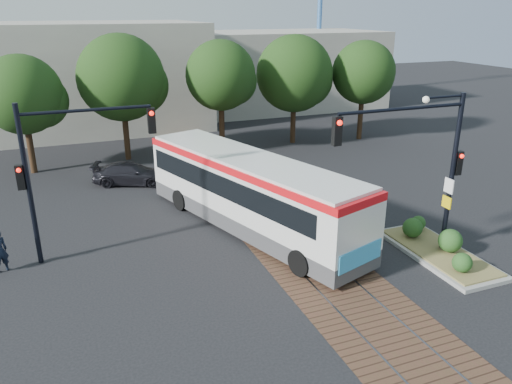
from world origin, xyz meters
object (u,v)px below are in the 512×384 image
(city_bus, at_px, (249,190))
(traffic_island, at_px, (438,247))
(signal_pole_main, at_px, (428,153))
(parked_car, at_px, (131,173))
(signal_pole_left, at_px, (59,161))

(city_bus, distance_m, traffic_island, 7.86)
(signal_pole_main, relative_size, parked_car, 1.48)
(city_bus, relative_size, signal_pole_main, 2.02)
(city_bus, height_order, traffic_island, city_bus)
(parked_car, bearing_deg, traffic_island, -121.92)
(signal_pole_main, distance_m, signal_pole_left, 13.14)
(traffic_island, bearing_deg, signal_pole_main, 174.64)
(signal_pole_left, bearing_deg, city_bus, 0.53)
(city_bus, height_order, signal_pole_left, signal_pole_left)
(signal_pole_left, height_order, parked_car, signal_pole_left)
(city_bus, relative_size, traffic_island, 2.33)
(traffic_island, bearing_deg, signal_pole_left, 159.64)
(signal_pole_left, bearing_deg, parked_car, 66.86)
(signal_pole_main, relative_size, signal_pole_left, 1.00)
(traffic_island, height_order, signal_pole_main, signal_pole_main)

